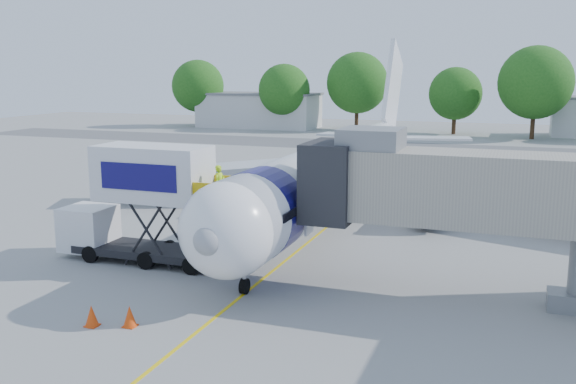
% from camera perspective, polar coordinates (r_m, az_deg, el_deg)
% --- Properties ---
extents(ground, '(160.00, 160.00, 0.00)m').
position_cam_1_polar(ground, '(34.74, 2.44, -3.99)').
color(ground, gray).
rests_on(ground, ground).
extents(guidance_line, '(0.15, 70.00, 0.01)m').
position_cam_1_polar(guidance_line, '(34.74, 2.44, -3.98)').
color(guidance_line, yellow).
rests_on(guidance_line, ground).
extents(taxiway_strip, '(120.00, 10.00, 0.01)m').
position_cam_1_polar(taxiway_strip, '(75.25, 12.10, 3.86)').
color(taxiway_strip, '#59595B').
rests_on(taxiway_strip, ground).
extents(aircraft, '(34.17, 37.73, 11.35)m').
position_cam_1_polar(aircraft, '(38.00, 4.34, 1.83)').
color(aircraft, white).
rests_on(aircraft, ground).
extents(jet_bridge, '(13.90, 3.20, 6.60)m').
position_cam_1_polar(jet_bridge, '(25.55, 15.01, 0.20)').
color(jet_bridge, '#9E9887').
rests_on(jet_bridge, ground).
extents(catering_hiloader, '(8.50, 2.44, 5.50)m').
position_cam_1_polar(catering_hiloader, '(30.50, -12.89, -1.03)').
color(catering_hiloader, black).
rests_on(catering_hiloader, ground).
extents(safety_cone_a, '(0.48, 0.48, 0.77)m').
position_cam_1_polar(safety_cone_a, '(23.57, -13.89, -10.70)').
color(safety_cone_a, '#DA3F0B').
rests_on(safety_cone_a, ground).
extents(safety_cone_b, '(0.49, 0.49, 0.77)m').
position_cam_1_polar(safety_cone_b, '(23.97, -17.05, -10.50)').
color(safety_cone_b, '#DA3F0B').
rests_on(safety_cone_b, ground).
extents(outbuilding_left, '(18.40, 8.40, 5.30)m').
position_cam_1_polar(outbuilding_left, '(99.78, -2.60, 7.30)').
color(outbuilding_left, beige).
rests_on(outbuilding_left, ground).
extents(tree_a, '(8.10, 8.10, 10.32)m').
position_cam_1_polar(tree_a, '(102.45, -8.01, 9.31)').
color(tree_a, '#382314').
rests_on(tree_a, ground).
extents(tree_b, '(7.58, 7.58, 9.66)m').
position_cam_1_polar(tree_b, '(95.14, -0.35, 9.06)').
color(tree_b, '#382314').
rests_on(tree_b, ground).
extents(tree_c, '(8.90, 8.90, 11.35)m').
position_cam_1_polar(tree_c, '(95.28, 6.18, 9.62)').
color(tree_c, '#382314').
rests_on(tree_c, ground).
extents(tree_d, '(7.20, 7.20, 9.18)m').
position_cam_1_polar(tree_d, '(91.63, 14.65, 8.46)').
color(tree_d, '#382314').
rests_on(tree_d, ground).
extents(tree_e, '(9.30, 9.30, 11.86)m').
position_cam_1_polar(tree_e, '(88.20, 21.15, 9.06)').
color(tree_e, '#382314').
rests_on(tree_e, ground).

